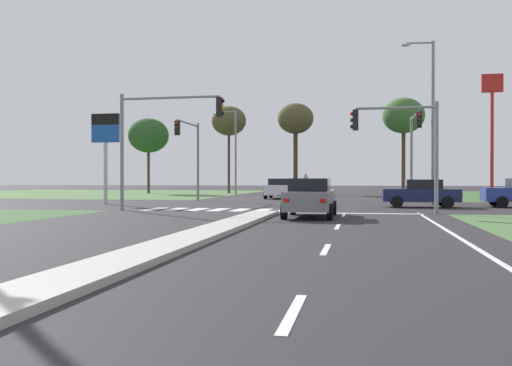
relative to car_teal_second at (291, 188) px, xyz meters
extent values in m
plane|color=#282628|center=(2.38, -19.81, -0.76)|extent=(200.00, 200.00, 0.00)
cube|color=#476B38|center=(-23.12, 4.69, -0.76)|extent=(35.00, 35.00, 0.01)
cube|color=#ADA89E|center=(2.38, -38.81, -0.69)|extent=(1.20, 22.00, 0.14)
cube|color=#ADA89E|center=(2.38, 5.19, -0.69)|extent=(1.20, 36.00, 0.14)
cube|color=silver|center=(5.88, -46.19, -0.76)|extent=(0.14, 2.00, 0.01)
cube|color=silver|center=(5.88, -40.19, -0.76)|extent=(0.14, 2.00, 0.01)
cube|color=silver|center=(5.88, -34.19, -0.76)|extent=(0.14, 2.00, 0.01)
cube|color=silver|center=(5.88, -28.19, -0.76)|extent=(0.14, 2.00, 0.01)
cube|color=silver|center=(9.23, -37.81, -0.76)|extent=(0.14, 24.00, 0.01)
cube|color=silver|center=(6.18, -26.81, -0.76)|extent=(6.40, 0.50, 0.01)
cube|color=silver|center=(-4.02, -25.01, -0.76)|extent=(0.70, 2.80, 0.01)
cube|color=silver|center=(-2.87, -25.01, -0.76)|extent=(0.70, 2.80, 0.01)
cube|color=silver|center=(-1.72, -25.01, -0.76)|extent=(0.70, 2.80, 0.01)
cube|color=silver|center=(-0.57, -25.01, -0.76)|extent=(0.70, 2.80, 0.01)
cube|color=silver|center=(0.58, -25.01, -0.76)|extent=(0.70, 2.80, 0.01)
cube|color=silver|center=(1.73, -25.01, -0.76)|extent=(0.70, 2.80, 0.01)
cube|color=silver|center=(2.88, -25.01, -0.76)|extent=(0.70, 2.80, 0.01)
cylinder|color=black|center=(14.19, -20.27, -0.44)|extent=(0.64, 0.22, 0.64)
cylinder|color=black|center=(14.19, -18.47, -0.44)|extent=(0.64, 0.22, 0.64)
cube|color=#19565B|center=(0.00, -0.04, -0.12)|extent=(1.85, 4.22, 0.65)
cube|color=black|center=(0.00, 0.11, 0.47)|extent=(1.62, 1.94, 0.52)
cube|color=red|center=(0.70, 2.09, -0.05)|extent=(0.20, 0.04, 0.14)
cube|color=red|center=(-0.70, 2.09, -0.05)|extent=(0.20, 0.04, 0.14)
cylinder|color=black|center=(0.92, -1.39, -0.44)|extent=(0.22, 0.64, 0.64)
cylinder|color=black|center=(-0.92, -1.39, -0.44)|extent=(0.22, 0.64, 0.64)
cylinder|color=black|center=(0.92, 1.31, -0.44)|extent=(0.22, 0.64, 0.64)
cylinder|color=black|center=(-0.92, 1.31, -0.44)|extent=(0.22, 0.64, 0.64)
cube|color=silver|center=(0.16, -8.40, -0.06)|extent=(1.87, 4.20, 0.77)
cube|color=black|center=(0.16, -8.25, 0.59)|extent=(1.64, 1.93, 0.52)
cube|color=red|center=(0.87, -6.28, 0.02)|extent=(0.20, 0.04, 0.14)
cube|color=red|center=(-0.55, -6.28, 0.02)|extent=(0.20, 0.04, 0.14)
cylinder|color=black|center=(1.09, -9.74, -0.44)|extent=(0.22, 0.64, 0.64)
cylinder|color=black|center=(-0.78, -9.74, -0.44)|extent=(0.22, 0.64, 0.64)
cylinder|color=black|center=(1.09, -7.05, -0.44)|extent=(0.22, 0.64, 0.64)
cylinder|color=black|center=(-0.78, -7.05, -0.44)|extent=(0.22, 0.64, 0.64)
cube|color=slate|center=(4.56, -29.65, -0.06)|extent=(1.78, 4.57, 0.76)
cube|color=black|center=(4.56, -29.80, 0.58)|extent=(1.57, 2.10, 0.52)
cube|color=red|center=(3.88, -31.96, 0.01)|extent=(0.20, 0.04, 0.14)
cube|color=red|center=(5.24, -31.96, 0.01)|extent=(0.20, 0.04, 0.14)
cylinder|color=black|center=(3.67, -28.19, -0.44)|extent=(0.22, 0.64, 0.64)
cylinder|color=black|center=(5.45, -28.19, -0.44)|extent=(0.22, 0.64, 0.64)
cylinder|color=black|center=(3.67, -31.12, -0.44)|extent=(0.22, 0.64, 0.64)
cylinder|color=black|center=(5.45, -31.12, -0.44)|extent=(0.22, 0.64, 0.64)
cube|color=#A31919|center=(0.20, 6.23, -0.10)|extent=(1.83, 4.41, 0.69)
cube|color=black|center=(0.20, 6.38, 0.50)|extent=(1.61, 2.03, 0.52)
cube|color=red|center=(0.90, 8.46, -0.03)|extent=(0.20, 0.04, 0.14)
cube|color=red|center=(-0.49, 8.46, -0.03)|extent=(0.20, 0.04, 0.14)
cylinder|color=black|center=(1.12, 4.82, -0.44)|extent=(0.22, 0.64, 0.64)
cylinder|color=black|center=(-0.71, 4.82, -0.44)|extent=(0.22, 0.64, 0.64)
cylinder|color=black|center=(1.12, 7.64, -0.44)|extent=(0.22, 0.64, 0.64)
cylinder|color=black|center=(-0.71, 7.64, -0.44)|extent=(0.22, 0.64, 0.64)
cube|color=#161E47|center=(9.88, -20.42, -0.09)|extent=(4.14, 1.77, 0.71)
cube|color=black|center=(10.03, -20.42, 0.53)|extent=(1.91, 1.56, 0.52)
cube|color=red|center=(11.97, -21.09, -0.02)|extent=(0.04, 0.20, 0.14)
cube|color=red|center=(11.97, -19.75, -0.02)|extent=(0.04, 0.20, 0.14)
cylinder|color=black|center=(8.55, -21.31, -0.44)|extent=(0.64, 0.22, 0.64)
cylinder|color=black|center=(8.55, -19.54, -0.44)|extent=(0.64, 0.22, 0.64)
cylinder|color=black|center=(11.21, -21.31, -0.44)|extent=(0.64, 0.22, 0.64)
cylinder|color=black|center=(11.21, -19.54, -0.44)|extent=(0.64, 0.22, 0.64)
cylinder|color=gray|center=(9.98, -13.21, 2.17)|extent=(0.18, 0.18, 5.87)
cylinder|color=gray|center=(9.98, -15.81, 4.86)|extent=(0.12, 5.19, 0.12)
cube|color=black|center=(9.98, -18.40, 4.33)|extent=(0.32, 0.26, 0.95)
sphere|color=red|center=(9.98, -18.56, 4.63)|extent=(0.20, 0.20, 0.20)
sphere|color=#3A2405|center=(9.98, -18.56, 4.33)|extent=(0.20, 0.20, 0.20)
sphere|color=black|center=(9.98, -18.56, 4.03)|extent=(0.20, 0.20, 0.20)
cylinder|color=gray|center=(-5.22, -13.21, 2.08)|extent=(0.18, 0.18, 5.70)
cylinder|color=gray|center=(-5.22, -15.53, 4.68)|extent=(0.12, 4.65, 0.12)
cube|color=black|center=(-5.22, -17.86, 4.16)|extent=(0.32, 0.26, 0.95)
sphere|color=red|center=(-5.22, -18.02, 4.46)|extent=(0.20, 0.20, 0.20)
sphere|color=#3A2405|center=(-5.22, -18.02, 4.16)|extent=(0.20, 0.20, 0.20)
sphere|color=black|center=(-5.22, -18.02, 3.86)|extent=(0.20, 0.20, 0.20)
cylinder|color=gray|center=(9.98, -26.41, 1.78)|extent=(0.18, 0.18, 5.09)
cylinder|color=gray|center=(8.17, -26.41, 4.08)|extent=(3.61, 0.12, 0.12)
cube|color=black|center=(6.37, -26.41, 3.56)|extent=(0.26, 0.32, 0.95)
sphere|color=red|center=(6.21, -26.41, 3.86)|extent=(0.20, 0.20, 0.20)
sphere|color=#3A2405|center=(6.21, -26.41, 3.56)|extent=(0.20, 0.20, 0.20)
sphere|color=black|center=(6.21, -26.41, 3.26)|extent=(0.20, 0.20, 0.20)
cylinder|color=gray|center=(-5.22, -26.41, 2.16)|extent=(0.18, 0.18, 5.85)
cylinder|color=gray|center=(-2.69, -26.41, 4.84)|extent=(5.07, 0.12, 0.12)
cube|color=black|center=(-0.16, -26.41, 4.31)|extent=(0.26, 0.32, 0.95)
sphere|color=#360503|center=(0.00, -26.41, 4.61)|extent=(0.20, 0.20, 0.20)
sphere|color=orange|center=(0.00, -26.41, 4.31)|extent=(0.20, 0.20, 0.20)
sphere|color=black|center=(0.00, -26.41, 4.01)|extent=(0.20, 0.20, 0.20)
cylinder|color=gray|center=(10.83, -17.88, 4.16)|extent=(0.20, 0.20, 9.85)
cylinder|color=gray|center=(10.03, -17.96, 8.99)|extent=(1.61, 0.27, 0.10)
ellipsoid|color=#B2B2A8|center=(9.23, -18.05, 8.89)|extent=(0.56, 0.28, 0.20)
cylinder|color=gray|center=(-6.08, 2.92, 3.53)|extent=(0.20, 0.20, 8.60)
cylinder|color=gray|center=(-7.05, 3.15, 7.73)|extent=(1.97, 0.56, 0.10)
ellipsoid|color=#B2B2A8|center=(-8.02, 3.38, 7.63)|extent=(0.56, 0.28, 0.20)
cylinder|color=maroon|center=(2.57, -11.69, -0.23)|extent=(0.16, 0.16, 0.79)
cylinder|color=#9E8966|center=(2.57, -11.69, 0.58)|extent=(0.34, 0.34, 0.83)
sphere|color=tan|center=(2.57, -11.69, 1.11)|extent=(0.23, 0.23, 0.23)
cylinder|color=red|center=(17.89, -0.64, 3.84)|extent=(0.28, 0.28, 9.21)
cube|color=red|center=(17.89, -0.64, 9.25)|extent=(1.80, 0.30, 1.60)
torus|color=yellow|center=(17.49, -0.47, 9.25)|extent=(0.96, 0.16, 0.96)
torus|color=yellow|center=(18.28, -0.47, 9.25)|extent=(0.96, 0.16, 0.96)
cylinder|color=silver|center=(-9.19, -20.08, 1.18)|extent=(0.24, 0.24, 3.88)
cube|color=#194CA5|center=(-9.19, -20.08, 3.67)|extent=(1.80, 0.24, 1.10)
cube|color=black|center=(-9.19, -20.08, 4.57)|extent=(1.80, 0.24, 0.70)
cylinder|color=#423323|center=(-16.47, 5.32, 1.81)|extent=(0.30, 0.30, 5.15)
ellipsoid|color=#285123|center=(-16.47, 5.32, 5.61)|extent=(4.44, 4.44, 3.78)
cylinder|color=#423323|center=(-7.86, 7.36, 2.72)|extent=(0.28, 0.28, 6.97)
ellipsoid|color=#4C4728|center=(-7.86, 7.36, 7.25)|extent=(3.82, 3.82, 3.25)
cylinder|color=#423323|center=(-0.29, 6.06, 2.71)|extent=(0.47, 0.47, 6.95)
ellipsoid|color=#4C4728|center=(-0.29, 6.06, 7.23)|extent=(3.80, 3.80, 3.23)
cylinder|color=#423323|center=(10.87, 6.98, 2.72)|extent=(0.40, 0.40, 6.97)
ellipsoid|color=#38602D|center=(10.87, 6.98, 7.40)|extent=(4.32, 4.32, 3.67)
camera|label=1|loc=(6.68, -52.71, 0.82)|focal=39.14mm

